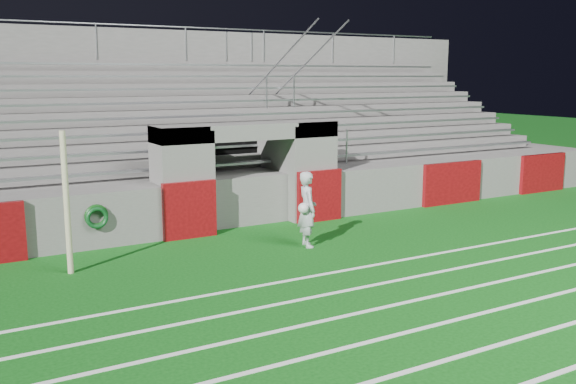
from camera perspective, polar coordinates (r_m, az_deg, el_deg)
ground at (r=13.56m, az=3.08°, el=-5.83°), size 90.00×90.00×0.00m
field_post at (r=12.87m, az=-19.08°, el=-0.95°), size 0.11×0.11×2.76m
field_markings at (r=9.99m, az=19.27°, el=-12.39°), size 28.00×8.09×0.01m
stadium_structure at (r=20.31m, az=-9.23°, el=3.72°), size 26.00×8.48×5.42m
goalkeeper_with_ball at (r=14.23m, az=1.72°, el=-1.53°), size 0.58×0.69×1.70m
hose_coil at (r=14.52m, az=-16.64°, el=-2.13°), size 0.52×0.14×0.54m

